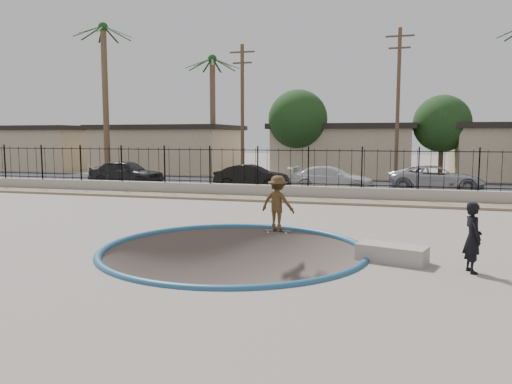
{
  "coord_description": "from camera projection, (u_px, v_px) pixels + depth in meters",
  "views": [
    {
      "loc": [
        4.05,
        -13.17,
        2.97
      ],
      "look_at": [
        -0.24,
        2.0,
        1.2
      ],
      "focal_mm": 35.0,
      "sensor_mm": 36.0,
      "label": 1
    }
  ],
  "objects": [
    {
      "name": "ground",
      "position": [
        313.0,
        216.0,
        25.62
      ],
      "size": [
        120.0,
        120.0,
        2.2
      ],
      "primitive_type": "cube",
      "color": "slate",
      "rests_on": "ground"
    },
    {
      "name": "bowl_pit",
      "position": [
        234.0,
        250.0,
        13.07
      ],
      "size": [
        6.84,
        6.84,
        1.8
      ],
      "primitive_type": null,
      "color": "#463B35",
      "rests_on": "ground"
    },
    {
      "name": "coping_ring",
      "position": [
        234.0,
        250.0,
        13.07
      ],
      "size": [
        7.04,
        7.04,
        0.2
      ],
      "primitive_type": "torus",
      "color": "#245476",
      "rests_on": "ground"
    },
    {
      "name": "rock_strip",
      "position": [
        304.0,
        200.0,
        22.81
      ],
      "size": [
        42.0,
        1.6,
        0.11
      ],
      "primitive_type": "cube",
      "color": "tan",
      "rests_on": "ground"
    },
    {
      "name": "retaining_wall",
      "position": [
        308.0,
        192.0,
        23.84
      ],
      "size": [
        42.0,
        0.45,
        0.6
      ],
      "primitive_type": "cube",
      "color": "#9F988C",
      "rests_on": "ground"
    },
    {
      "name": "fence",
      "position": [
        308.0,
        167.0,
        23.71
      ],
      "size": [
        40.0,
        0.04,
        1.8
      ],
      "color": "black",
      "rests_on": "retaining_wall"
    },
    {
      "name": "street",
      "position": [
        327.0,
        185.0,
        30.28
      ],
      "size": [
        90.0,
        8.0,
        0.04
      ],
      "primitive_type": "cube",
      "color": "black",
      "rests_on": "ground"
    },
    {
      "name": "house_west_far",
      "position": [
        42.0,
        147.0,
        46.72
      ],
      "size": [
        10.6,
        8.6,
        3.9
      ],
      "color": "tan",
      "rests_on": "ground"
    },
    {
      "name": "house_west",
      "position": [
        169.0,
        148.0,
        43.2
      ],
      "size": [
        11.6,
        8.6,
        3.9
      ],
      "color": "tan",
      "rests_on": "ground"
    },
    {
      "name": "house_center",
      "position": [
        344.0,
        149.0,
        39.14
      ],
      "size": [
        10.6,
        8.6,
        3.9
      ],
      "color": "tan",
      "rests_on": "ground"
    },
    {
      "name": "palm_left",
      "position": [
        104.0,
        69.0,
        36.86
      ],
      "size": [
        2.3,
        2.3,
        11.3
      ],
      "color": "brown",
      "rests_on": "ground"
    },
    {
      "name": "palm_mid",
      "position": [
        213.0,
        88.0,
        38.94
      ],
      "size": [
        2.3,
        2.3,
        9.3
      ],
      "color": "brown",
      "rests_on": "ground"
    },
    {
      "name": "utility_pole_left",
      "position": [
        242.0,
        110.0,
        33.29
      ],
      "size": [
        1.7,
        0.24,
        9.0
      ],
      "color": "#473323",
      "rests_on": "ground"
    },
    {
      "name": "utility_pole_mid",
      "position": [
        398.0,
        104.0,
        30.56
      ],
      "size": [
        1.7,
        0.24,
        9.5
      ],
      "color": "#473323",
      "rests_on": "ground"
    },
    {
      "name": "street_tree_left",
      "position": [
        298.0,
        120.0,
        36.36
      ],
      "size": [
        4.32,
        4.32,
        6.36
      ],
      "color": "#473323",
      "rests_on": "ground"
    },
    {
      "name": "street_tree_mid",
      "position": [
        442.0,
        124.0,
        34.65
      ],
      "size": [
        3.96,
        3.96,
        5.83
      ],
      "color": "#473323",
      "rests_on": "ground"
    },
    {
      "name": "skater",
      "position": [
        278.0,
        206.0,
        15.31
      ],
      "size": [
        1.2,
        0.86,
        1.68
      ],
      "primitive_type": "imported",
      "rotation": [
        0.0,
        0.0,
        2.91
      ],
      "color": "brown",
      "rests_on": "ground"
    },
    {
      "name": "skateboard",
      "position": [
        277.0,
        231.0,
        15.39
      ],
      "size": [
        0.84,
        0.22,
        0.07
      ],
      "rotation": [
        0.0,
        0.0,
        0.01
      ],
      "color": "black",
      "rests_on": "ground"
    },
    {
      "name": "videographer",
      "position": [
        473.0,
        238.0,
        10.84
      ],
      "size": [
        0.5,
        0.64,
        1.55
      ],
      "primitive_type": "imported",
      "rotation": [
        0.0,
        0.0,
        1.83
      ],
      "color": "black",
      "rests_on": "ground"
    },
    {
      "name": "concrete_ledge",
      "position": [
        392.0,
        253.0,
        11.85
      ],
      "size": [
        1.73,
        1.12,
        0.4
      ],
      "primitive_type": "cube",
      "rotation": [
        0.0,
        0.0,
        -0.29
      ],
      "color": "gray",
      "rests_on": "ground"
    },
    {
      "name": "car_a",
      "position": [
        126.0,
        173.0,
        29.87
      ],
      "size": [
        4.57,
        1.97,
        1.54
      ],
      "primitive_type": "imported",
      "rotation": [
        0.0,
        0.0,
        1.53
      ],
      "color": "black",
      "rests_on": "street"
    },
    {
      "name": "car_b",
      "position": [
        252.0,
        177.0,
        27.76
      ],
      "size": [
        4.16,
        1.58,
        1.35
      ],
      "primitive_type": "imported",
      "rotation": [
        0.0,
        0.0,
        1.61
      ],
      "color": "black",
      "rests_on": "street"
    },
    {
      "name": "car_c",
      "position": [
        332.0,
        179.0,
        26.94
      ],
      "size": [
        4.61,
        2.0,
        1.32
      ],
      "primitive_type": "imported",
      "rotation": [
        0.0,
        0.0,
        1.54
      ],
      "color": "silver",
      "rests_on": "street"
    },
    {
      "name": "car_d",
      "position": [
        437.0,
        179.0,
        26.63
      ],
      "size": [
        4.98,
        2.39,
        1.37
      ],
      "primitive_type": "imported",
      "rotation": [
        0.0,
        0.0,
        1.59
      ],
      "color": "#9FA0A8",
      "rests_on": "street"
    }
  ]
}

